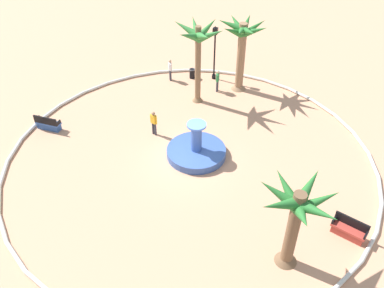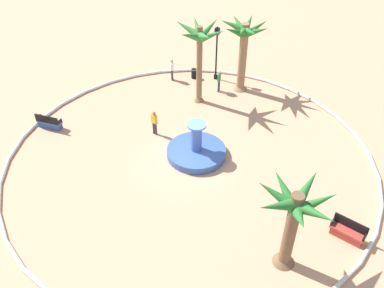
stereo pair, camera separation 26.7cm
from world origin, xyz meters
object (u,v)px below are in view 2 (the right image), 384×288
palm_tree_mid_plaza (294,214)px  person_pedestrian_stroll (154,122)px  palm_tree_by_curb (244,41)px  person_cyclist_helmet (219,80)px  palm_tree_near_fountain (200,42)px  fountain (196,151)px  trash_bin (194,73)px  person_cyclist_photo (172,69)px  bench_west (50,123)px  lamppost (217,49)px  bench_east (347,232)px

palm_tree_mid_plaza → person_pedestrian_stroll: (9.25, -6.41, -2.22)m
palm_tree_by_curb → person_cyclist_helmet: palm_tree_by_curb is taller
palm_tree_near_fountain → person_cyclist_helmet: palm_tree_near_fountain is taller
fountain → trash_bin: fountain is taller
trash_bin → palm_tree_near_fountain: bearing=117.5°
trash_bin → person_cyclist_helmet: size_ratio=0.45×
palm_tree_by_curb → person_cyclist_photo: 5.77m
person_cyclist_photo → person_pedestrian_stroll: size_ratio=1.01×
palm_tree_mid_plaza → palm_tree_by_curb: bearing=-66.4°
palm_tree_mid_plaza → bench_west: bearing=-16.4°
palm_tree_near_fountain → trash_bin: palm_tree_near_fountain is taller
lamppost → palm_tree_mid_plaza: bearing=119.4°
palm_tree_by_curb → person_cyclist_photo: palm_tree_by_curb is taller
palm_tree_by_curb → lamppost: bearing=-21.0°
palm_tree_near_fountain → fountain: bearing=109.1°
palm_tree_near_fountain → trash_bin: (1.46, -2.80, -3.89)m
bench_west → person_pedestrian_stroll: size_ratio=0.99×
palm_tree_near_fountain → person_cyclist_helmet: bearing=-117.2°
fountain → palm_tree_by_curb: 8.68m
person_cyclist_helmet → person_pedestrian_stroll: 6.51m
palm_tree_mid_plaza → lamppost: palm_tree_mid_plaza is taller
person_cyclist_helmet → person_cyclist_photo: size_ratio=0.99×
palm_tree_mid_plaza → person_cyclist_helmet: bearing=-60.2°
lamppost → person_pedestrian_stroll: size_ratio=2.50×
fountain → palm_tree_mid_plaza: 8.67m
trash_bin → person_cyclist_helmet: 2.63m
person_cyclist_helmet → person_cyclist_photo: bearing=-4.3°
palm_tree_by_curb → person_cyclist_helmet: bearing=31.2°
bench_west → person_pedestrian_stroll: bearing=-164.1°
lamppost → person_pedestrian_stroll: (1.25, 7.81, -1.48)m
bench_west → trash_bin: bearing=-123.8°
person_pedestrian_stroll → palm_tree_mid_plaza: bearing=145.3°
bench_west → person_pedestrian_stroll: (-6.38, -1.82, 0.57)m
palm_tree_mid_plaza → person_cyclist_helmet: size_ratio=2.71×
bench_east → person_pedestrian_stroll: 12.37m
fountain → palm_tree_near_fountain: palm_tree_near_fountain is taller
lamppost → trash_bin: lamppost is taller
bench_east → person_cyclist_helmet: (9.65, -10.18, 0.56)m
palm_tree_mid_plaza → person_cyclist_photo: (10.91, -12.87, -2.21)m
bench_west → trash_bin: 10.99m
lamppost → person_pedestrian_stroll: bearing=80.9°
palm_tree_mid_plaza → trash_bin: bearing=-55.3°
lamppost → person_cyclist_helmet: 2.34m
fountain → palm_tree_by_curb: palm_tree_by_curb is taller
person_cyclist_helmet → person_cyclist_photo: person_cyclist_photo is taller
palm_tree_by_curb → person_pedestrian_stroll: (3.38, 6.99, -2.77)m
palm_tree_mid_plaza → trash_bin: size_ratio=6.05×
person_pedestrian_stroll → lamppost: bearing=-99.1°
lamppost → palm_tree_near_fountain: bearing=88.8°
palm_tree_by_curb → trash_bin: 4.93m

